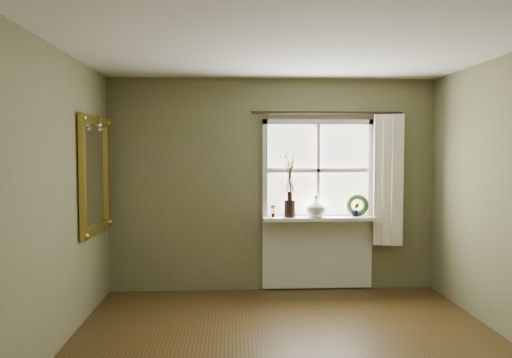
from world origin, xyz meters
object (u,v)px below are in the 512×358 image
Objects in this scene: gilt_mirror at (95,175)px; dark_jug at (290,208)px; cream_vase at (316,206)px; wreath at (357,208)px.

dark_jug is at bearing 14.36° from gilt_mirror.
cream_vase is 0.21× the size of gilt_mirror.
wreath is 3.08m from gilt_mirror.
dark_jug is 0.32m from cream_vase.
wreath is (0.52, 0.04, -0.03)m from cream_vase.
cream_vase is 0.52m from wreath.
wreath is at bearing 2.74° from dark_jug.
dark_jug is at bearing -159.33° from wreath.
dark_jug is 0.17× the size of gilt_mirror.
wreath reaches higher than dark_jug.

